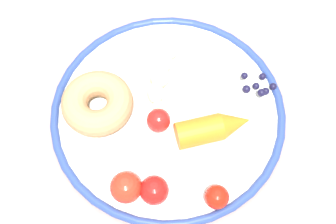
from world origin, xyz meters
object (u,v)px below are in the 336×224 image
at_px(tomato_far, 124,187).
at_px(dining_table, 147,163).
at_px(tomato_extra, 158,120).
at_px(banana, 160,78).
at_px(donut, 97,103).
at_px(plate, 168,113).
at_px(carrot_orange, 214,128).
at_px(blueberry_pile, 258,86).
at_px(tomato_mid, 154,190).
at_px(tomato_near, 217,197).

bearing_deg(tomato_far, dining_table, 178.57).
distance_m(tomato_far, tomato_extra, 0.11).
height_order(banana, donut, donut).
bearing_deg(banana, plate, 26.60).
height_order(carrot_orange, blueberry_pile, carrot_orange).
xyz_separation_m(dining_table, plate, (-0.04, 0.02, 0.10)).
distance_m(banana, tomato_mid, 0.17).
height_order(donut, tomato_extra, donut).
relative_size(dining_table, blueberry_pile, 20.51).
height_order(plate, tomato_near, tomato_near).
height_order(donut, blueberry_pile, donut).
bearing_deg(donut, carrot_orange, 90.55).
relative_size(tomato_near, tomato_extra, 0.96).
relative_size(banana, tomato_far, 3.25).
xyz_separation_m(blueberry_pile, tomato_mid, (0.19, -0.11, 0.01)).
xyz_separation_m(tomato_near, tomato_extra, (-0.09, -0.10, 0.00)).
relative_size(tomato_near, tomato_mid, 0.84).
height_order(blueberry_pile, tomato_mid, tomato_mid).
bearing_deg(tomato_mid, banana, -168.25).
relative_size(donut, tomato_mid, 2.65).
xyz_separation_m(tomato_near, tomato_mid, (0.01, -0.08, 0.00)).
bearing_deg(banana, tomato_far, -0.99).
bearing_deg(tomato_mid, tomato_far, -82.05).
distance_m(dining_table, blueberry_pile, 0.22).
bearing_deg(tomato_mid, tomato_near, 98.39).
relative_size(dining_table, carrot_orange, 10.16).
height_order(dining_table, donut, donut).
xyz_separation_m(tomato_mid, tomato_far, (0.01, -0.04, 0.00)).
distance_m(dining_table, tomato_mid, 0.15).
xyz_separation_m(dining_table, blueberry_pile, (-0.11, 0.14, 0.12)).
bearing_deg(carrot_orange, tomato_near, 13.86).
xyz_separation_m(plate, donut, (0.02, -0.10, 0.02)).
distance_m(blueberry_pile, tomato_extra, 0.16).
height_order(carrot_orange, donut, same).
bearing_deg(tomato_mid, dining_table, -155.86).
bearing_deg(tomato_far, blueberry_pile, 143.89).
xyz_separation_m(dining_table, banana, (-0.09, 0.00, 0.12)).
distance_m(blueberry_pile, tomato_near, 0.18).
bearing_deg(tomato_near, tomato_mid, -81.61).
xyz_separation_m(donut, tomato_extra, (0.00, 0.09, -0.00)).
relative_size(banana, donut, 1.34).
bearing_deg(plate, banana, -153.40).
bearing_deg(tomato_extra, plate, 162.51).
relative_size(dining_table, tomato_far, 26.63).
height_order(dining_table, tomato_extra, tomato_extra).
bearing_deg(blueberry_pile, plate, -59.85).
xyz_separation_m(plate, blueberry_pile, (-0.07, 0.12, 0.01)).
bearing_deg(tomato_extra, blueberry_pile, 126.38).
bearing_deg(banana, dining_table, -0.56).
distance_m(donut, tomato_far, 0.13).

